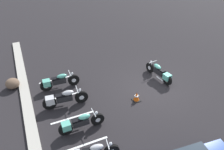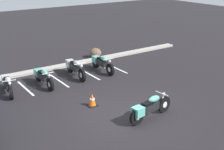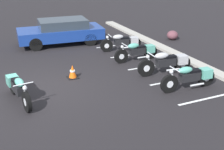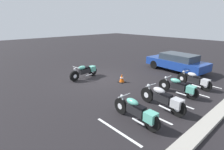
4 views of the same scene
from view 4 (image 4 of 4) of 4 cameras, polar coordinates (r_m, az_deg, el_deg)
ground at (r=11.24m, az=-4.31°, el=-1.23°), size 60.00×60.00×0.00m
motorcycle_teal_featured at (r=11.40m, az=-8.73°, el=1.27°), size 2.17×0.67×0.85m
parked_bike_0 at (r=10.68m, az=25.58°, el=-1.53°), size 0.67×2.04×0.81m
parked_bike_1 at (r=9.26m, az=21.20°, el=-3.68°), size 0.59×2.09×0.82m
parked_bike_2 at (r=7.60m, az=16.54°, el=-7.49°), size 0.66×2.27×0.89m
parked_bike_3 at (r=6.47m, az=8.26°, el=-11.67°), size 0.61×2.18×0.86m
car_blue at (r=13.66m, az=20.47°, el=4.03°), size 2.19×4.45×1.29m
concrete_curb at (r=7.59m, az=29.57°, el=-12.72°), size 18.00×0.50×0.12m
traffic_cone at (r=10.53m, az=3.22°, el=-1.11°), size 0.40×0.40×0.52m
stall_line_0 at (r=11.63m, az=27.31°, el=-2.53°), size 0.10×2.10×0.00m
stall_line_1 at (r=10.11m, az=23.70°, el=-4.88°), size 0.10×2.10×0.00m
stall_line_2 at (r=8.65m, az=18.81°, el=-8.02°), size 0.10×2.10×0.00m
stall_line_3 at (r=7.32m, az=11.91°, el=-12.25°), size 0.10×2.10×0.00m
stall_line_4 at (r=6.20m, az=1.87°, el=-17.86°), size 0.10×2.10×0.00m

